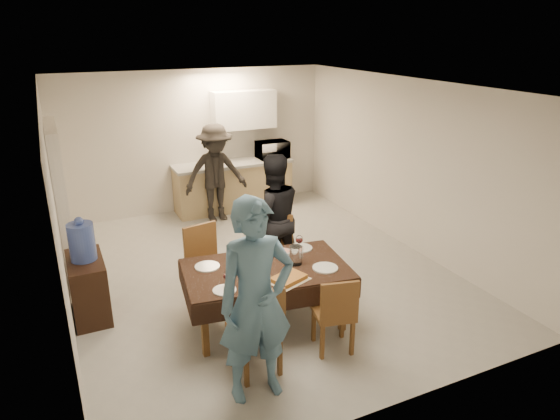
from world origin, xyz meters
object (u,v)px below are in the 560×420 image
(person_near, at_px, (256,302))
(savoury_tart, at_px, (289,278))
(microwave, at_px, (273,150))
(person_kitchen, at_px, (216,173))
(dining_table, at_px, (266,270))
(wine_bottle, at_px, (260,254))
(person_far, at_px, (272,217))
(water_pitcher, at_px, (296,255))
(console, at_px, (89,288))
(water_jug, at_px, (82,242))

(person_near, bearing_deg, savoury_tart, 47.35)
(microwave, xyz_separation_m, person_kitchen, (-1.30, -0.45, -0.20))
(savoury_tart, bearing_deg, person_kitchen, 83.43)
(dining_table, relative_size, person_near, 1.00)
(wine_bottle, xyz_separation_m, person_far, (0.60, 1.00, 0.00))
(savoury_tart, xyz_separation_m, microwave, (1.75, 4.30, 0.33))
(person_kitchen, bearing_deg, dining_table, -98.90)
(dining_table, relative_size, microwave, 3.33)
(wine_bottle, bearing_deg, microwave, 63.90)
(savoury_tart, bearing_deg, person_near, -134.13)
(dining_table, height_order, microwave, microwave)
(savoury_tart, bearing_deg, dining_table, 104.74)
(savoury_tart, xyz_separation_m, person_kitchen, (0.44, 3.85, 0.12))
(water_pitcher, bearing_deg, dining_table, 171.87)
(person_near, xyz_separation_m, person_kitchen, (1.09, 4.52, -0.11))
(water_pitcher, bearing_deg, console, 153.37)
(water_pitcher, bearing_deg, wine_bottle, 165.96)
(water_jug, xyz_separation_m, person_far, (2.40, -0.00, -0.09))
(console, distance_m, savoury_tart, 2.45)
(microwave, bearing_deg, water_jug, 37.79)
(water_pitcher, xyz_separation_m, person_near, (-0.90, -1.00, 0.15))
(wine_bottle, relative_size, person_kitchen, 0.18)
(savoury_tart, height_order, microwave, microwave)
(console, xyz_separation_m, savoury_tart, (1.95, -1.43, 0.37))
(water_jug, bearing_deg, person_kitchen, 45.26)
(person_near, height_order, person_far, person_near)
(savoury_tart, bearing_deg, microwave, 67.90)
(water_jug, bearing_deg, savoury_tart, -36.30)
(dining_table, bearing_deg, water_jug, 157.74)
(savoury_tart, relative_size, person_kitchen, 0.24)
(console, distance_m, water_jug, 0.59)
(dining_table, distance_m, savoury_tart, 0.40)
(water_pitcher, height_order, person_near, person_near)
(dining_table, relative_size, wine_bottle, 6.31)
(dining_table, xyz_separation_m, person_kitchen, (0.54, 3.47, 0.18))
(console, xyz_separation_m, water_pitcher, (2.20, -1.10, 0.46))
(wine_bottle, height_order, person_far, person_far)
(wine_bottle, bearing_deg, person_kitchen, 80.16)
(microwave, relative_size, person_far, 0.34)
(dining_table, height_order, console, console)
(water_pitcher, height_order, savoury_tart, water_pitcher)
(person_far, xyz_separation_m, person_kitchen, (-0.01, 2.42, -0.01))
(microwave, bearing_deg, console, 37.79)
(water_jug, bearing_deg, wine_bottle, -29.12)
(water_jug, relative_size, person_kitchen, 0.26)
(console, xyz_separation_m, water_jug, (0.00, 0.00, 0.59))
(water_pitcher, height_order, microwave, microwave)
(person_far, bearing_deg, person_near, 68.26)
(console, bearing_deg, water_jug, 0.00)
(console, bearing_deg, water_pitcher, -26.63)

